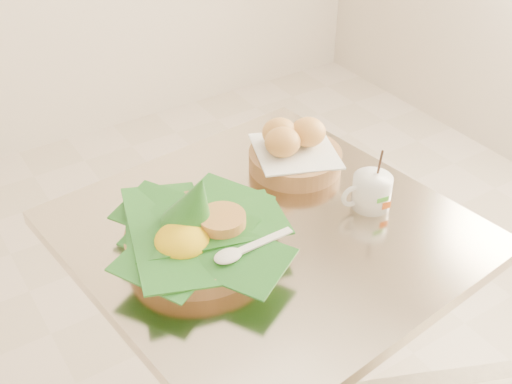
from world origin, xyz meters
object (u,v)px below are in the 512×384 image
cafe_table (266,307)px  coffee_mug (371,191)px  rice_basket (197,232)px  bread_basket (293,150)px

cafe_table → coffee_mug: bearing=-14.2°
rice_basket → coffee_mug: bearing=-10.4°
bread_basket → coffee_mug: bearing=-77.2°
rice_basket → coffee_mug: 0.37m
bread_basket → coffee_mug: size_ratio=1.63×
cafe_table → coffee_mug: size_ratio=5.66×
coffee_mug → rice_basket: bearing=169.6°
cafe_table → coffee_mug: coffee_mug is taller
cafe_table → rice_basket: bearing=175.2°
bread_basket → coffee_mug: coffee_mug is taller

